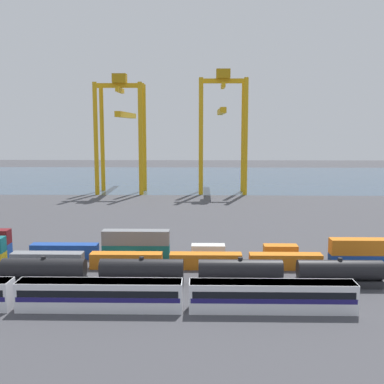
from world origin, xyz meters
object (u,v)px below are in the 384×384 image
(shipping_container_5, at_px, (206,261))
(shipping_container_15, at_px, (208,252))
(freight_tank_row, at_px, (191,272))
(shipping_container_7, at_px, (366,262))
(shipping_container_16, at_px, (280,252))
(gantry_crane_central, at_px, (222,120))
(gantry_crane_west, at_px, (122,122))
(passenger_train, at_px, (100,294))

(shipping_container_5, bearing_deg, shipping_container_15, 85.22)
(freight_tank_row, relative_size, shipping_container_7, 4.70)
(shipping_container_16, bearing_deg, shipping_container_7, -24.08)
(shipping_container_5, height_order, gantry_crane_central, gantry_crane_central)
(freight_tank_row, xyz_separation_m, gantry_crane_west, (-27.04, 103.90, 22.96))
(freight_tank_row, distance_m, shipping_container_16, 21.62)
(passenger_train, distance_m, shipping_container_15, 28.43)
(gantry_crane_central, bearing_deg, freight_tank_row, -94.97)
(passenger_train, height_order, shipping_container_16, passenger_train)
(passenger_train, distance_m, freight_tank_row, 15.21)
(passenger_train, xyz_separation_m, gantry_crane_central, (20.66, 113.18, 23.70))
(freight_tank_row, height_order, gantry_crane_west, gantry_crane_west)
(shipping_container_15, bearing_deg, passenger_train, -120.59)
(passenger_train, height_order, freight_tank_row, freight_tank_row)
(shipping_container_7, bearing_deg, freight_tank_row, -163.21)
(freight_tank_row, bearing_deg, gantry_crane_west, 104.59)
(shipping_container_15, bearing_deg, shipping_container_16, 0.00)
(shipping_container_16, bearing_deg, shipping_container_15, 180.00)
(shipping_container_15, relative_size, gantry_crane_west, 0.14)
(shipping_container_7, bearing_deg, shipping_container_15, 167.30)
(shipping_container_16, bearing_deg, shipping_container_5, -156.34)
(gantry_crane_central, bearing_deg, shipping_container_15, -94.00)
(freight_tank_row, height_order, shipping_container_16, freight_tank_row)
(passenger_train, relative_size, shipping_container_5, 5.49)
(gantry_crane_west, distance_m, gantry_crane_central, 36.04)
(shipping_container_5, relative_size, shipping_container_16, 2.00)
(shipping_container_7, relative_size, shipping_container_15, 2.00)
(passenger_train, distance_m, shipping_container_7, 44.79)
(passenger_train, xyz_separation_m, gantry_crane_west, (-15.37, 113.66, 22.90))
(freight_tank_row, relative_size, shipping_container_15, 9.43)
(passenger_train, bearing_deg, freight_tank_row, 39.90)
(gantry_crane_west, bearing_deg, passenger_train, -82.30)
(shipping_container_5, xyz_separation_m, shipping_container_16, (13.53, 5.93, 0.00))
(shipping_container_5, distance_m, shipping_container_7, 26.80)
(freight_tank_row, bearing_deg, shipping_container_15, 79.25)
(passenger_train, relative_size, gantry_crane_west, 1.59)
(gantry_crane_west, bearing_deg, shipping_container_16, -64.33)
(passenger_train, height_order, gantry_crane_west, gantry_crane_west)
(shipping_container_7, height_order, gantry_crane_central, gantry_crane_central)
(shipping_container_5, xyz_separation_m, gantry_crane_west, (-29.33, 95.12, 23.75))
(shipping_container_16, bearing_deg, passenger_train, -138.34)
(gantry_crane_central, bearing_deg, passenger_train, -100.35)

